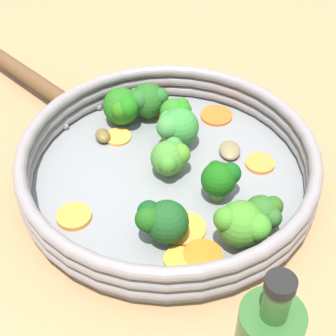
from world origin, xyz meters
The scene contains 27 objects.
ground_plane centered at (0.00, 0.00, 0.00)m, with size 4.00×4.00×0.00m, color #9C784E.
skillet centered at (0.00, 0.00, 0.01)m, with size 0.33×0.33×0.01m, color gray.
skillet_rim_wall centered at (0.00, 0.00, 0.04)m, with size 0.34×0.34×0.05m.
skillet_handle centered at (-0.19, 0.18, 0.02)m, with size 0.02×0.02×0.19m, color brown.
skillet_rivet_left centered at (-0.09, 0.13, 0.02)m, with size 0.01×0.01×0.01m, color gray.
skillet_rivet_right centered at (-0.13, 0.09, 0.02)m, with size 0.01×0.01×0.01m, color gray.
carrot_slice_0 centered at (0.06, 0.11, 0.01)m, with size 0.04×0.04×0.00m, color orange.
carrot_slice_1 centered at (0.01, -0.12, 0.01)m, with size 0.03×0.03×0.00m, color gold.
carrot_slice_2 centered at (0.02, -0.08, 0.01)m, with size 0.05×0.05×0.00m, color orange.
carrot_slice_3 centered at (-0.06, 0.07, 0.01)m, with size 0.03×0.03×0.00m, color #F1993D.
carrot_slice_4 centered at (0.01, 0.07, 0.01)m, with size 0.04×0.04×0.00m, color orange.
carrot_slice_5 centered at (0.11, 0.02, 0.01)m, with size 0.03×0.03×0.00m, color orange.
carrot_slice_6 centered at (-0.01, -0.06, 0.01)m, with size 0.04×0.04×0.00m, color orange.
carrot_slice_7 centered at (-0.01, 0.13, 0.02)m, with size 0.04×0.04×0.01m, color orange.
carrot_slice_8 centered at (-0.10, -0.06, 0.02)m, with size 0.04×0.04×0.01m, color orange.
carrot_slice_9 centered at (0.04, -0.11, 0.02)m, with size 0.04×0.04×0.01m, color orange.
broccoli_floret_0 centered at (0.07, -0.10, 0.05)m, with size 0.06×0.05×0.06m.
broccoli_floret_1 centered at (0.01, 0.09, 0.04)m, with size 0.04×0.03×0.04m.
broccoli_floret_2 centered at (0.00, 0.01, 0.04)m, with size 0.05×0.05×0.05m.
broccoli_floret_3 centered at (0.10, -0.08, 0.04)m, with size 0.04×0.04×0.04m.
broccoli_floret_4 centered at (-0.01, -0.09, 0.04)m, with size 0.05×0.05×0.05m.
broccoli_floret_5 centered at (0.01, 0.06, 0.04)m, with size 0.05×0.05×0.05m.
broccoli_floret_6 centered at (-0.03, 0.11, 0.04)m, with size 0.05×0.05×0.05m.
broccoli_floret_7 centered at (-0.06, 0.10, 0.04)m, with size 0.05×0.05×0.05m.
broccoli_floret_8 centered at (0.06, -0.03, 0.04)m, with size 0.04×0.04×0.05m.
mushroom_piece_0 centered at (-0.08, 0.07, 0.02)m, with size 0.02×0.02×0.01m, color brown.
mushroom_piece_1 centered at (0.07, 0.04, 0.02)m, with size 0.03×0.03×0.01m, color olive.
Camera 1 is at (0.01, -0.46, 0.47)m, focal length 60.00 mm.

